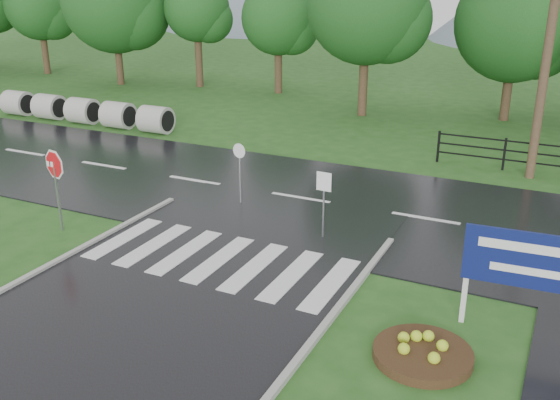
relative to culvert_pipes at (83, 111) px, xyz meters
The scene contains 12 objects.
ground 20.19m from the culvert_pipes, 48.02° to the right, with size 120.00×120.00×0.00m, color #23521B.
main_road 14.41m from the culvert_pipes, 20.33° to the right, with size 90.00×8.00×0.04m, color black.
crosswalk 16.81m from the culvert_pipes, 36.53° to the right, with size 6.50×2.80×0.02m.
hills 55.22m from the culvert_pipes, 71.23° to the left, with size 102.00×48.00×48.00m.
treeline 17.07m from the culvert_pipes, 31.83° to the left, with size 83.20×5.20×10.00m.
culvert_pipes is the anchor object (origin of this frame).
stop_sign 13.34m from the culvert_pipes, 50.19° to the right, with size 1.07×0.27×2.48m.
estate_billboard 23.09m from the culvert_pipes, 26.36° to the right, with size 2.53×0.24×2.22m.
flower_bed 22.51m from the culvert_pipes, 31.96° to the right, with size 1.87×1.87×0.37m.
reg_sign_small 17.09m from the culvert_pipes, 26.30° to the right, with size 0.42×0.06×1.89m.
reg_sign_round 13.53m from the culvert_pipes, 27.44° to the right, with size 0.45×0.09×1.95m.
utility_pole_east 20.26m from the culvert_pipes, ahead, with size 1.63×0.30×9.15m.
Camera 1 is at (7.53, -7.03, 6.88)m, focal length 40.00 mm.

